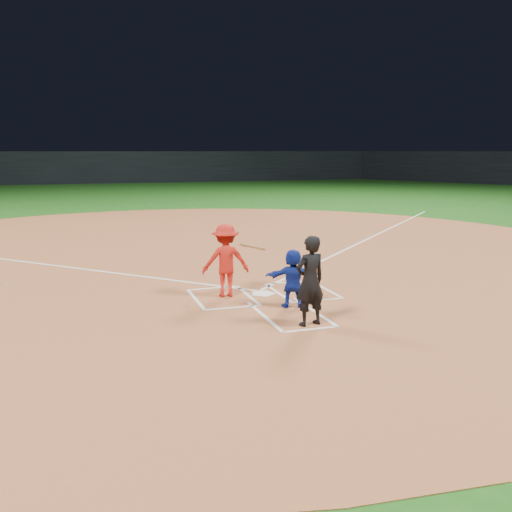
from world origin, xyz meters
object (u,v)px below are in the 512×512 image
object	(u,v)px
catcher	(293,278)
umpire	(310,281)
home_plate	(263,294)
batter_at_plate	(226,260)

from	to	relation	value
catcher	umpire	size ratio (longest dim) A/B	0.72
home_plate	batter_at_plate	world-z (taller)	batter_at_plate
umpire	batter_at_plate	distance (m)	2.79
home_plate	batter_at_plate	size ratio (longest dim) A/B	0.36
home_plate	umpire	xyz separation A→B (m)	(0.09, -2.53, 0.86)
batter_at_plate	umpire	bearing A→B (deg)	-70.02
home_plate	batter_at_plate	bearing A→B (deg)	-5.81
catcher	batter_at_plate	size ratio (longest dim) A/B	0.76
umpire	batter_at_plate	size ratio (longest dim) A/B	1.04
catcher	umpire	world-z (taller)	umpire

